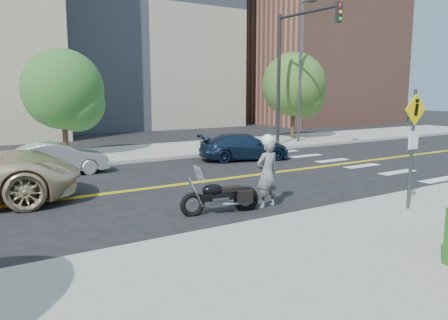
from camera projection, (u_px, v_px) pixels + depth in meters
The scene contains 14 objects.
ground_plane at pixel (155, 188), 14.14m from camera, with size 120.00×120.00×0.00m, color black.
sidewalk_near at pixel (322, 260), 7.87m from camera, with size 60.00×5.00×0.15m, color #9E9B91.
sidewalk_far at pixel (90, 156), 20.39m from camera, with size 60.00×5.00×0.15m, color #9E9B91.
building_mid at pixel (118, 12), 38.50m from camera, with size 18.00×14.00×20.00m, color #A39984.
building_right at pixel (314, 62), 43.63m from camera, with size 14.00×12.00×12.00m, color #8C5947.
lamp_post at pixel (300, 73), 25.26m from camera, with size 0.16×0.16×8.00m, color #4C4C51.
traffic_light at pixel (290, 61), 22.93m from camera, with size 0.28×4.50×7.00m.
pedestrian_sign at pixel (413, 138), 10.79m from camera, with size 0.78×0.08×3.00m.
motorcyclist at pixel (267, 171), 11.61m from camera, with size 0.70×0.48×1.98m.
motorcycle at pixel (221, 189), 11.12m from camera, with size 2.06×0.63×1.25m, color black, non-canonical shape.
parked_car_silver at pixel (56, 159), 16.18m from camera, with size 1.29×3.69×1.21m, color #AFB2B7.
parked_car_blue at pixel (244, 147), 19.79m from camera, with size 1.68×4.13×1.20m, color #152741.
tree_far_a at pixel (63, 89), 19.88m from camera, with size 3.67×3.67×5.01m.
tree_far_b at pixel (294, 85), 27.26m from camera, with size 3.97×3.97×5.49m.
Camera 1 is at (-5.50, -12.88, 3.10)m, focal length 35.00 mm.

